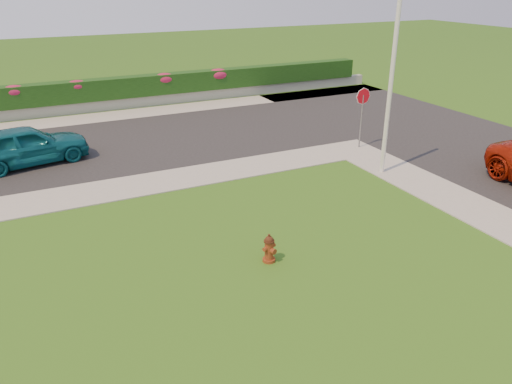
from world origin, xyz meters
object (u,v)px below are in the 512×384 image
sedan_teal (26,145)px  stop_sign (363,104)px  utility_pole (390,92)px  fire_hydrant (269,249)px

sedan_teal → stop_sign: stop_sign is taller
sedan_teal → utility_pole: bearing=-130.4°
fire_hydrant → utility_pole: bearing=10.7°
fire_hydrant → sedan_teal: size_ratio=0.17×
sedan_teal → stop_sign: 13.50m
utility_pole → stop_sign: size_ratio=2.36×
fire_hydrant → stop_sign: bearing=21.7°
sedan_teal → utility_pole: (11.85, -6.66, 2.24)m
fire_hydrant → sedan_teal: (-5.17, 10.44, 0.45)m
sedan_teal → utility_pole: utility_pole is taller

